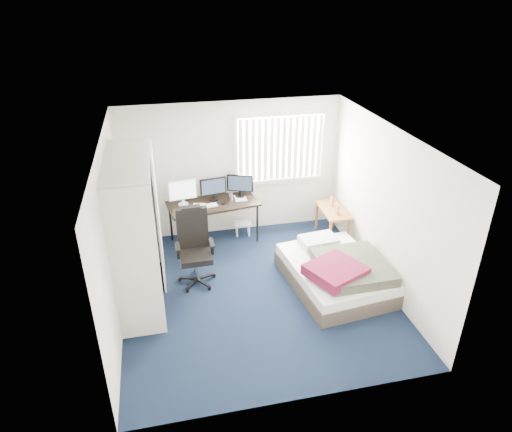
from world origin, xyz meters
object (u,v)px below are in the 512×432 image
object	(u,v)px
desk	(213,201)
office_chair	(195,254)
nightstand	(333,212)
bed	(337,272)

from	to	relation	value
desk	office_chair	size ratio (longest dim) A/B	1.35
nightstand	bed	size ratio (longest dim) A/B	0.45
desk	office_chair	xyz separation A→B (m)	(-0.46, -1.19, -0.33)
nightstand	bed	bearing A→B (deg)	-108.08
desk	office_chair	distance (m)	1.32
desk	office_chair	bearing A→B (deg)	-110.98
desk	nightstand	world-z (taller)	desk
desk	bed	xyz separation A→B (m)	(1.68, -1.86, -0.54)
desk	bed	distance (m)	2.57
desk	office_chair	world-z (taller)	office_chair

